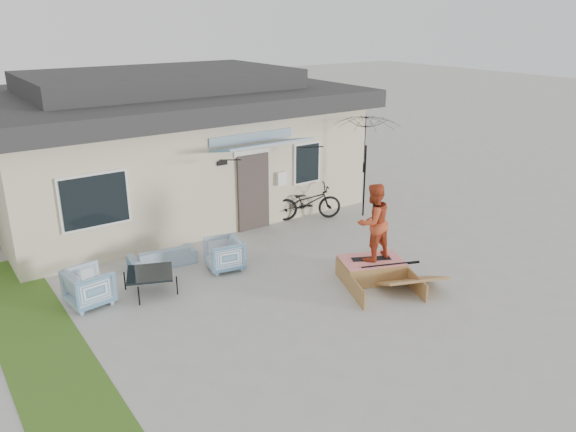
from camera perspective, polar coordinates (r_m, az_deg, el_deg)
ground at (r=11.79m, az=3.83°, el=-8.70°), size 90.00×90.00×0.00m
grass_strip at (r=11.59m, az=-24.05°, el=-11.07°), size 1.40×8.00×0.01m
house at (r=17.71m, az=-12.41°, el=7.37°), size 10.80×8.49×4.10m
loveseat at (r=13.62m, az=-12.60°, el=-3.65°), size 1.61×0.64×0.61m
armchair_left at (r=12.21m, az=-19.49°, el=-6.59°), size 0.88×0.92×0.85m
armchair_right at (r=13.14m, az=-6.47°, el=-3.69°), size 0.87×0.91×0.81m
coffee_table at (r=12.42m, az=-13.70°, el=-6.51°), size 1.21×1.21×0.46m
bicycle at (r=16.15m, az=2.02°, el=1.78°), size 2.05×1.40×1.24m
patio_umbrella at (r=16.27m, az=7.84°, el=5.87°), size 2.20×2.09×2.20m
skate_ramp at (r=12.79m, az=8.41°, el=-5.34°), size 1.90×2.17×0.45m
skateboard at (r=12.73m, az=8.40°, el=-4.23°), size 0.87×0.59×0.05m
skater at (r=12.39m, az=8.60°, el=-0.46°), size 0.86×0.67×1.73m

